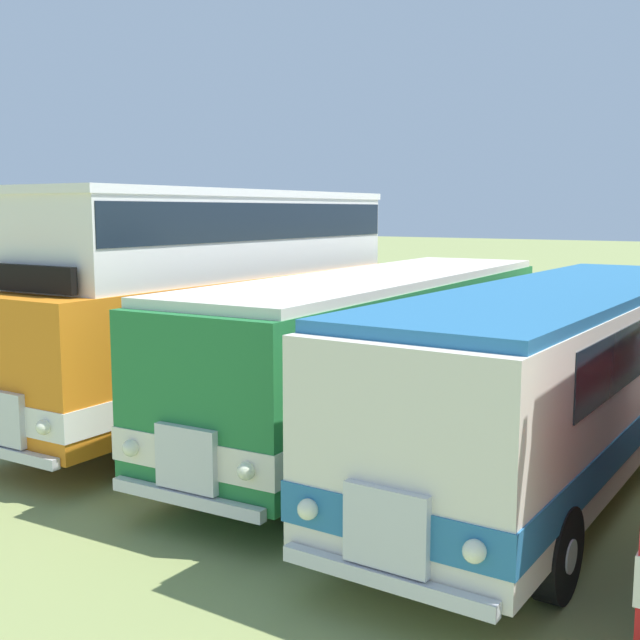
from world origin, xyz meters
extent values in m
cube|color=orange|center=(-8.51, -0.16, 1.70)|extent=(2.76, 9.71, 2.30)
cube|color=white|center=(-8.51, -0.16, 1.10)|extent=(2.80, 9.75, 0.44)
cube|color=#19232D|center=(-8.52, 0.24, 2.30)|extent=(2.73, 7.31, 0.76)
cube|color=#19232D|center=(-8.38, -4.92, 2.35)|extent=(2.20, 0.16, 0.90)
cube|color=silver|center=(-8.38, -5.03, 1.10)|extent=(0.90, 0.14, 0.80)
cube|color=silver|center=(-8.38, -5.06, 0.60)|extent=(2.30, 0.20, 0.16)
sphere|color=#EAEACC|center=(-7.48, -5.02, 1.10)|extent=(0.22, 0.22, 0.22)
cube|color=white|center=(-8.52, 0.09, 3.60)|extent=(2.64, 8.81, 1.50)
cube|color=white|center=(-8.52, 0.09, 4.42)|extent=(2.70, 8.91, 0.14)
cube|color=#19232D|center=(-8.52, 0.09, 3.90)|extent=(2.67, 8.71, 0.68)
cube|color=black|center=(-8.39, -4.43, 3.10)|extent=(1.90, 0.17, 0.40)
cylinder|color=black|center=(-7.27, -3.35, 0.52)|extent=(0.31, 1.05, 1.04)
cylinder|color=silver|center=(-7.12, -3.35, 0.52)|extent=(0.03, 0.36, 0.36)
cylinder|color=black|center=(-9.57, -3.42, 0.52)|extent=(0.31, 1.05, 1.04)
cylinder|color=silver|center=(-9.72, -3.42, 0.52)|extent=(0.03, 0.36, 0.36)
cylinder|color=black|center=(-7.44, 2.89, 0.52)|extent=(0.31, 1.05, 1.04)
cylinder|color=silver|center=(-7.29, 2.89, 0.52)|extent=(0.03, 0.36, 0.36)
cylinder|color=black|center=(-9.74, 2.83, 0.52)|extent=(0.31, 1.05, 1.04)
cylinder|color=silver|center=(-9.89, 2.82, 0.52)|extent=(0.03, 0.36, 0.36)
cube|color=#237538|center=(-5.11, 0.39, 1.70)|extent=(3.05, 10.79, 2.30)
cube|color=silver|center=(-5.11, 0.39, 1.10)|extent=(3.09, 10.83, 0.44)
cube|color=#19232D|center=(-5.13, 0.79, 2.30)|extent=(2.96, 8.39, 0.76)
cube|color=#19232D|center=(-4.83, -4.88, 2.35)|extent=(2.20, 0.21, 0.90)
cube|color=silver|center=(-4.83, -4.99, 1.10)|extent=(0.91, 0.17, 0.80)
cube|color=silver|center=(-4.83, -5.02, 0.60)|extent=(2.30, 0.26, 0.16)
sphere|color=#EAEACC|center=(-3.93, -4.95, 1.10)|extent=(0.22, 0.22, 0.22)
sphere|color=#EAEACC|center=(-5.73, -5.05, 1.10)|extent=(0.22, 0.22, 0.22)
cube|color=silver|center=(-5.11, 0.39, 2.92)|extent=(2.99, 10.39, 0.14)
cylinder|color=black|center=(-3.76, -3.28, 0.52)|extent=(0.33, 1.05, 1.04)
cylinder|color=silver|center=(-3.61, -3.27, 0.52)|extent=(0.04, 0.36, 0.36)
cylinder|color=black|center=(-6.06, -3.40, 0.52)|extent=(0.33, 1.05, 1.04)
cylinder|color=silver|center=(-6.21, -3.41, 0.52)|extent=(0.04, 0.36, 0.36)
cylinder|color=black|center=(-4.14, 3.98, 0.52)|extent=(0.33, 1.05, 1.04)
cylinder|color=silver|center=(-3.99, 3.99, 0.52)|extent=(0.04, 0.36, 0.36)
cylinder|color=black|center=(-6.44, 3.86, 0.52)|extent=(0.33, 1.05, 1.04)
cylinder|color=silver|center=(-6.59, 3.85, 0.52)|extent=(0.04, 0.36, 0.36)
cube|color=silver|center=(-1.70, -0.09, 1.70)|extent=(2.61, 10.85, 2.30)
cube|color=teal|center=(-1.70, -0.09, 1.10)|extent=(2.65, 10.89, 0.44)
cube|color=#19232D|center=(-1.70, 0.31, 2.30)|extent=(2.62, 8.45, 0.76)
cube|color=#19232D|center=(-1.76, -5.44, 2.35)|extent=(2.20, 0.12, 0.90)
cube|color=silver|center=(-1.76, -5.55, 1.10)|extent=(0.90, 0.13, 0.80)
cube|color=silver|center=(-1.76, -5.58, 0.60)|extent=(2.30, 0.16, 0.16)
sphere|color=#EAEACC|center=(-0.86, -5.57, 1.10)|extent=(0.22, 0.22, 0.22)
sphere|color=#EAEACC|center=(-2.66, -5.55, 1.10)|extent=(0.22, 0.22, 0.22)
cube|color=teal|center=(-1.70, -0.09, 2.92)|extent=(2.57, 10.45, 0.14)
cylinder|color=black|center=(-0.59, -3.91, 0.52)|extent=(0.29, 1.04, 1.04)
cylinder|color=silver|center=(-0.44, -3.91, 0.52)|extent=(0.02, 0.36, 0.36)
cylinder|color=black|center=(-2.89, -3.89, 0.52)|extent=(0.29, 1.04, 1.04)
cylinder|color=silver|center=(-3.04, -3.89, 0.52)|extent=(0.02, 0.36, 0.36)
cylinder|color=black|center=(-2.81, 3.54, 0.52)|extent=(0.29, 1.04, 1.04)
cylinder|color=silver|center=(-2.96, 3.54, 0.52)|extent=(0.02, 0.36, 0.36)
cylinder|color=#8C704C|center=(-11.51, 9.64, 0.53)|extent=(0.08, 0.08, 1.05)
cylinder|color=#8C704C|center=(-6.91, 9.64, 0.53)|extent=(0.08, 0.08, 1.05)
camera|label=1|loc=(1.65, -11.93, 4.10)|focal=44.52mm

